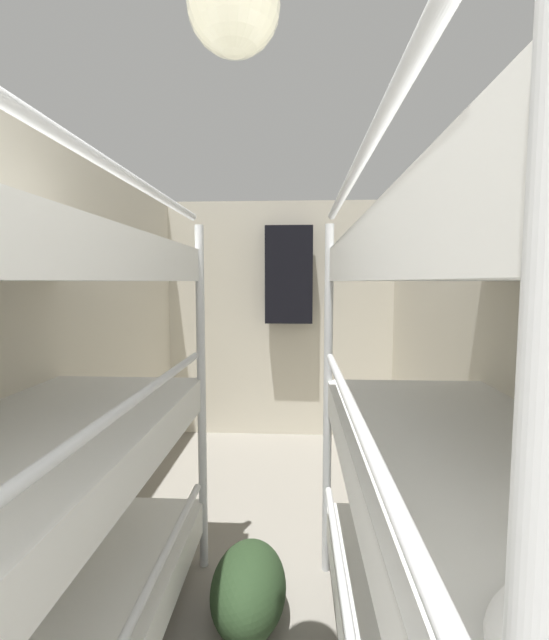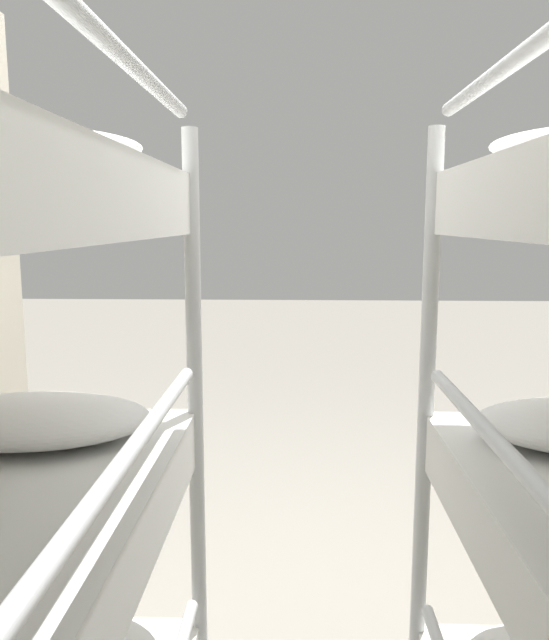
{
  "view_description": "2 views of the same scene",
  "coord_description": "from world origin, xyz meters",
  "views": [
    {
      "loc": [
        0.17,
        0.31,
        1.5
      ],
      "look_at": [
        0.01,
        3.26,
        1.24
      ],
      "focal_mm": 24.0,
      "sensor_mm": 36.0,
      "label": 1
    },
    {
      "loc": [
        0.04,
        2.26,
        1.54
      ],
      "look_at": [
        0.1,
        0.59,
        1.28
      ],
      "focal_mm": 35.0,
      "sensor_mm": 36.0,
      "label": 2
    }
  ],
  "objects": [
    {
      "name": "wall_left",
      "position": [
        -1.11,
        2.21,
        1.13
      ],
      "size": [
        0.06,
        4.54,
        2.27
      ],
      "color": "beige",
      "rests_on": "ground_plane"
    },
    {
      "name": "wall_right",
      "position": [
        1.11,
        2.21,
        1.13
      ],
      "size": [
        0.06,
        4.54,
        2.27
      ],
      "color": "beige",
      "rests_on": "ground_plane"
    },
    {
      "name": "wall_back",
      "position": [
        0.0,
        4.45,
        1.13
      ],
      "size": [
        2.29,
        0.06,
        2.27
      ],
      "color": "beige",
      "rests_on": "ground_plane"
    },
    {
      "name": "bunk_stack_right_near",
      "position": [
        0.7,
        1.44,
        0.94
      ],
      "size": [
        0.78,
        1.91,
        1.82
      ],
      "color": "silver",
      "rests_on": "ground_plane"
    },
    {
      "name": "duffel_bag",
      "position": [
        -0.04,
        2.06,
        0.16
      ],
      "size": [
        0.33,
        0.51,
        0.33
      ],
      "color": "#23381E",
      "rests_on": "ground_plane"
    },
    {
      "name": "hanging_coat",
      "position": [
        0.09,
        4.3,
        1.57
      ],
      "size": [
        0.44,
        0.12,
        0.9
      ],
      "color": "black"
    },
    {
      "name": "ceiling_light",
      "position": [
        0.0,
        1.46,
        2.21
      ],
      "size": [
        0.24,
        0.24,
        0.24
      ],
      "color": "#F4EFCC"
    }
  ]
}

